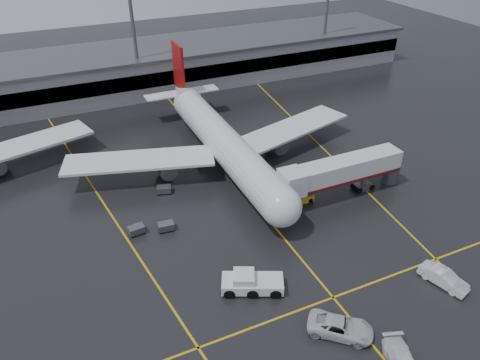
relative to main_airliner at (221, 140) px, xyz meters
name	(u,v)px	position (x,y,z in m)	size (l,w,h in m)	color
ground	(247,193)	(0.00, -9.70, -4.21)	(220.00, 220.00, 0.00)	black
apron_line_centre	(247,193)	(0.00, -9.70, -4.20)	(0.25, 90.00, 0.02)	gold
apron_line_stop	(333,297)	(0.00, -31.70, -4.20)	(60.00, 0.25, 0.02)	gold
apron_line_left	(95,190)	(-20.00, 0.30, -4.20)	(0.25, 70.00, 0.02)	gold
apron_line_right	(315,140)	(18.00, 0.30, -4.20)	(0.25, 70.00, 0.02)	gold
terminal	(155,66)	(0.00, 38.23, 0.11)	(122.00, 19.00, 8.60)	gray
light_mast_mid	(133,28)	(-5.00, 32.30, 10.27)	(3.00, 1.20, 25.45)	#595B60
light_mast_right	(327,8)	(40.00, 32.30, 10.27)	(3.00, 1.20, 25.45)	#595B60
main_airliner	(221,140)	(0.00, 0.00, 0.00)	(48.80, 45.60, 14.10)	silver
jet_bridge	(342,172)	(11.87, -15.70, -0.28)	(19.90, 3.40, 6.05)	silver
pushback_tractor	(251,283)	(-7.62, -26.90, -3.25)	(7.22, 5.25, 2.40)	silver
belt_loader	(302,198)	(6.18, -14.73, -3.69)	(3.35, 1.64, 2.09)	yellow
service_van_a	(340,327)	(-2.10, -35.87, -3.31)	(2.97, 6.45, 1.79)	silver
service_van_c	(444,278)	(12.27, -35.02, -3.31)	(1.90, 5.44, 1.79)	silver
baggage_cart_a	(166,226)	(-13.11, -13.02, -3.58)	(2.12, 1.50, 1.12)	#595B60
baggage_cart_b	(136,230)	(-16.76, -12.13, -3.58)	(2.14, 1.53, 1.12)	#595B60
baggage_cart_c	(164,189)	(-10.90, -4.62, -3.58)	(2.29, 1.81, 1.12)	#595B60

